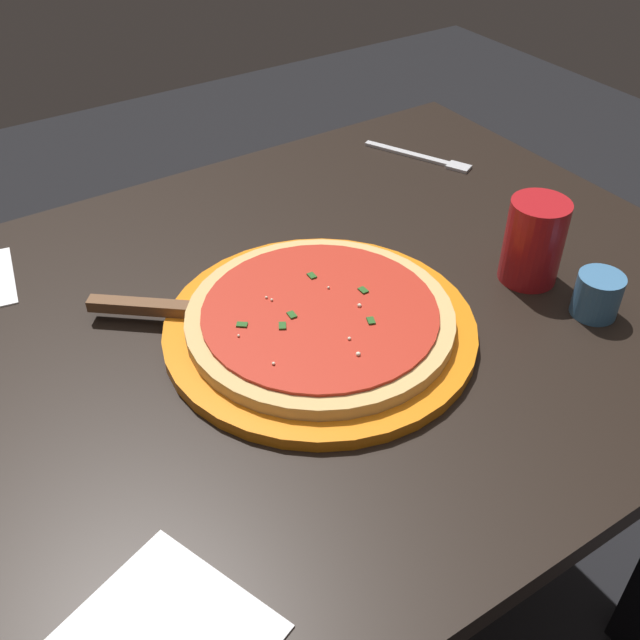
{
  "coord_description": "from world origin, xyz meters",
  "views": [
    {
      "loc": [
        0.41,
        0.59,
        1.29
      ],
      "look_at": [
        0.05,
        0.04,
        0.76
      ],
      "focal_mm": 41.18,
      "sensor_mm": 36.0,
      "label": 1
    }
  ],
  "objects_px": {
    "serving_plate": "(320,328)",
    "pizza": "(320,317)",
    "pizza_server": "(176,310)",
    "fork": "(423,158)",
    "cup_tall_drink": "(534,241)",
    "cup_small_sauce": "(597,295)"
  },
  "relations": [
    {
      "from": "serving_plate",
      "to": "cup_small_sauce",
      "type": "bearing_deg",
      "value": 153.66
    },
    {
      "from": "pizza",
      "to": "pizza_server",
      "type": "bearing_deg",
      "value": -39.31
    },
    {
      "from": "pizza_server",
      "to": "fork",
      "type": "bearing_deg",
      "value": -161.42
    },
    {
      "from": "cup_small_sauce",
      "to": "fork",
      "type": "relative_size",
      "value": 0.31
    },
    {
      "from": "pizza_server",
      "to": "cup_small_sauce",
      "type": "distance_m",
      "value": 0.5
    },
    {
      "from": "serving_plate",
      "to": "pizza",
      "type": "bearing_deg",
      "value": 29.21
    },
    {
      "from": "pizza",
      "to": "pizza_server",
      "type": "height_order",
      "value": "pizza"
    },
    {
      "from": "cup_tall_drink",
      "to": "serving_plate",
      "type": "bearing_deg",
      "value": -10.12
    },
    {
      "from": "pizza",
      "to": "cup_tall_drink",
      "type": "bearing_deg",
      "value": 169.89
    },
    {
      "from": "pizza",
      "to": "cup_small_sauce",
      "type": "xyz_separation_m",
      "value": [
        -0.3,
        0.15,
        0.0
      ]
    },
    {
      "from": "serving_plate",
      "to": "cup_tall_drink",
      "type": "bearing_deg",
      "value": 169.88
    },
    {
      "from": "cup_tall_drink",
      "to": "fork",
      "type": "xyz_separation_m",
      "value": [
        -0.1,
        -0.33,
        -0.05
      ]
    },
    {
      "from": "serving_plate",
      "to": "fork",
      "type": "xyz_separation_m",
      "value": [
        -0.38,
        -0.28,
        -0.0
      ]
    },
    {
      "from": "pizza_server",
      "to": "fork",
      "type": "height_order",
      "value": "pizza_server"
    },
    {
      "from": "cup_small_sauce",
      "to": "cup_tall_drink",
      "type": "bearing_deg",
      "value": -81.99
    },
    {
      "from": "pizza",
      "to": "fork",
      "type": "xyz_separation_m",
      "value": [
        -0.38,
        -0.28,
        -0.02
      ]
    },
    {
      "from": "cup_tall_drink",
      "to": "pizza_server",
      "type": "bearing_deg",
      "value": -20.85
    },
    {
      "from": "fork",
      "to": "pizza_server",
      "type": "bearing_deg",
      "value": 18.58
    },
    {
      "from": "pizza",
      "to": "cup_small_sauce",
      "type": "bearing_deg",
      "value": 153.66
    },
    {
      "from": "serving_plate",
      "to": "fork",
      "type": "bearing_deg",
      "value": -143.83
    },
    {
      "from": "serving_plate",
      "to": "pizza_server",
      "type": "distance_m",
      "value": 0.17
    },
    {
      "from": "pizza_server",
      "to": "fork",
      "type": "relative_size",
      "value": 1.13
    }
  ]
}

